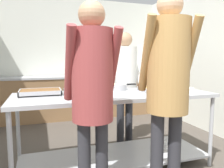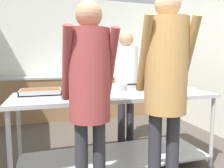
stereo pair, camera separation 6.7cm
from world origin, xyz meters
name	(u,v)px [view 1 (the left image)]	position (x,y,z in m)	size (l,w,h in m)	color
wall_rear	(75,57)	(0.00, 4.17, 1.32)	(4.08, 0.06, 2.65)	silver
wall_right	(211,56)	(2.01, 2.09, 1.32)	(0.06, 4.29, 2.65)	silver
back_counter	(79,96)	(0.00, 3.80, 0.46)	(3.92, 0.65, 0.92)	olive
serving_counter	(115,117)	(0.01, 1.40, 0.60)	(2.28, 0.82, 0.88)	#ADAFB5
serving_tray_vegetables	(40,92)	(-0.81, 1.61, 0.91)	(0.45, 0.33, 0.05)	#ADAFB5
serving_tray_greens	(85,91)	(-0.31, 1.51, 0.91)	(0.47, 0.29, 0.05)	#ADAFB5
sauce_pan	(118,87)	(0.15, 1.66, 0.92)	(0.37, 0.23, 0.08)	#ADAFB5
serving_tray_roast	(157,89)	(0.58, 1.42, 0.91)	(0.42, 0.27, 0.05)	#ADAFB5
plate_stack	(184,89)	(0.94, 1.36, 0.90)	(0.24, 0.24, 0.04)	white
guest_serving_left	(92,85)	(-0.41, 0.71, 1.08)	(0.42, 0.33, 1.72)	#2D2D33
guest_serving_right	(168,77)	(0.20, 0.60, 1.13)	(0.50, 0.42, 1.82)	#2D2D33
cook_behind_counter	(125,76)	(0.41, 2.07, 1.03)	(0.50, 0.41, 1.67)	#2D2D33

